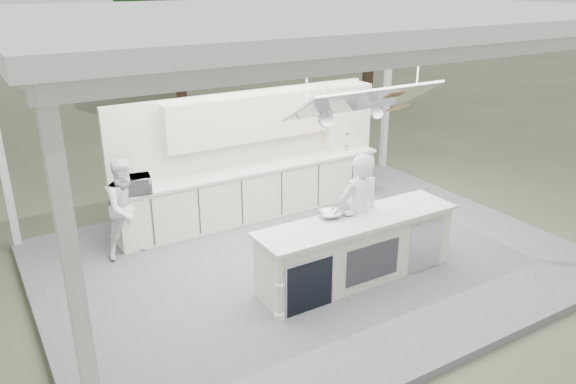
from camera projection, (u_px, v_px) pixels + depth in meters
ground at (310, 263)px, 8.90m from camera, size 90.00×90.00×0.00m
stage_deck at (311, 260)px, 8.88m from camera, size 8.00×6.00×0.12m
tent at (315, 19)px, 7.54m from camera, size 8.20×6.20×3.86m
demo_island at (356, 249)px, 8.04m from camera, size 3.10×0.79×0.95m
back_counter at (254, 191)px, 10.20m from camera, size 5.08×0.72×0.95m
back_wall_unit at (268, 133)px, 10.23m from camera, size 5.05×0.48×2.25m
tree_cluster at (112, 13)px, 15.42m from camera, size 19.55×9.40×5.85m
head_chef at (359, 214)px, 8.14m from camera, size 0.68×0.46×1.83m
sous_chef at (128, 208)px, 8.66m from camera, size 0.89×0.76×1.59m
toaster_oven at (134, 185)px, 8.76m from camera, size 0.55×0.42×0.28m
bowl_large at (330, 214)px, 7.92m from camera, size 0.40×0.40×0.08m
bowl_small at (348, 213)px, 8.00m from camera, size 0.24×0.24×0.07m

